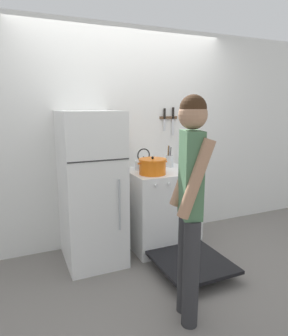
% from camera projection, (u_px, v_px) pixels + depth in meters
% --- Properties ---
extents(ground_plane, '(14.00, 14.00, 0.00)m').
position_uv_depth(ground_plane, '(127.00, 237.00, 3.83)').
color(ground_plane, slate).
extents(wall_back, '(10.00, 0.06, 2.55)m').
position_uv_depth(wall_back, '(125.00, 137.00, 3.60)').
color(wall_back, silver).
rests_on(wall_back, ground_plane).
extents(refrigerator, '(0.59, 0.74, 1.60)m').
position_uv_depth(refrigerator, '(91.00, 188.00, 3.14)').
color(refrigerator, white).
rests_on(refrigerator, ground_plane).
extents(stove_range, '(0.75, 1.41, 0.91)m').
position_uv_depth(stove_range, '(162.00, 209.00, 3.51)').
color(stove_range, white).
rests_on(stove_range, ground_plane).
extents(dutch_oven_pot, '(0.34, 0.30, 0.20)m').
position_uv_depth(dutch_oven_pot, '(153.00, 166.00, 3.25)').
color(dutch_oven_pot, orange).
rests_on(dutch_oven_pot, stove_range).
extents(tea_kettle, '(0.26, 0.21, 0.25)m').
position_uv_depth(tea_kettle, '(144.00, 163.00, 3.50)').
color(tea_kettle, silver).
rests_on(tea_kettle, stove_range).
extents(utensil_jar, '(0.09, 0.09, 0.27)m').
position_uv_depth(utensil_jar, '(169.00, 161.00, 3.64)').
color(utensil_jar, silver).
rests_on(utensil_jar, stove_range).
extents(person, '(0.34, 0.40, 1.72)m').
position_uv_depth(person, '(190.00, 198.00, 2.18)').
color(person, '#2D2D30').
rests_on(person, ground_plane).
extents(wall_knife_strip, '(0.24, 0.03, 0.35)m').
position_uv_depth(wall_knife_strip, '(169.00, 117.00, 3.73)').
color(wall_knife_strip, brown).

